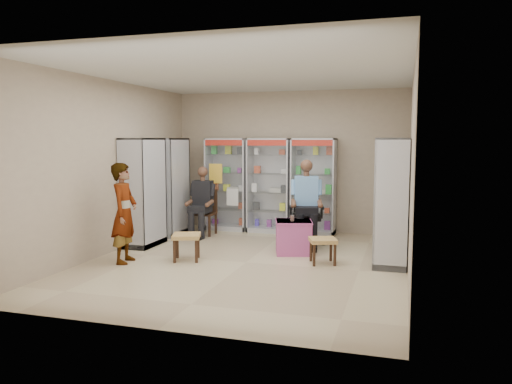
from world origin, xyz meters
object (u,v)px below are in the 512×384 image
(cabinet_back_left, at_px, (228,184))
(cabinet_right_far, at_px, (393,195))
(cabinet_back_mid, at_px, (269,185))
(office_chair, at_px, (306,214))
(pink_trunk, at_px, (293,237))
(woven_stool_b, at_px, (187,247))
(cabinet_left_far, at_px, (170,187))
(cabinet_left_near, at_px, (143,192))
(cabinet_back_right, at_px, (314,187))
(standing_man, at_px, (124,213))
(woven_stool_a, at_px, (323,251))
(cabinet_right_near, at_px, (392,202))
(seated_shopkeeper, at_px, (306,206))
(wooden_chair, at_px, (204,212))

(cabinet_back_left, bearing_deg, cabinet_right_far, -17.75)
(cabinet_back_mid, bearing_deg, office_chair, -47.62)
(pink_trunk, relative_size, woven_stool_b, 1.37)
(cabinet_left_far, xyz_separation_m, cabinet_left_near, (0.00, -1.10, 0.00))
(cabinet_back_right, height_order, standing_man, cabinet_back_right)
(cabinet_back_right, xyz_separation_m, standing_man, (-2.47, -3.28, -0.20))
(cabinet_left_near, bearing_deg, cabinet_back_right, 125.65)
(woven_stool_a, bearing_deg, standing_man, -164.86)
(cabinet_back_mid, xyz_separation_m, office_chair, (1.02, -1.12, -0.41))
(cabinet_right_near, height_order, seated_shopkeeper, cabinet_right_near)
(cabinet_left_near, height_order, woven_stool_b, cabinet_left_near)
(wooden_chair, bearing_deg, cabinet_back_mid, 31.31)
(cabinet_back_left, height_order, standing_man, cabinet_back_left)
(cabinet_left_far, height_order, seated_shopkeeper, cabinet_left_far)
(cabinet_back_mid, height_order, office_chair, cabinet_back_mid)
(cabinet_left_far, bearing_deg, pink_trunk, 71.64)
(wooden_chair, bearing_deg, woven_stool_a, -32.10)
(cabinet_back_mid, distance_m, cabinet_left_near, 2.77)
(woven_stool_a, height_order, standing_man, standing_man)
(cabinet_right_near, height_order, standing_man, cabinet_right_near)
(wooden_chair, bearing_deg, cabinet_left_far, -163.61)
(cabinet_back_right, relative_size, standing_man, 1.24)
(cabinet_back_right, bearing_deg, cabinet_right_far, -34.73)
(cabinet_back_left, relative_size, wooden_chair, 2.13)
(seated_shopkeeper, bearing_deg, woven_stool_b, -147.67)
(cabinet_back_right, height_order, woven_stool_a, cabinet_back_right)
(pink_trunk, bearing_deg, cabinet_back_mid, 116.74)
(cabinet_back_left, xyz_separation_m, standing_man, (-0.57, -3.28, -0.20))
(cabinet_right_near, xyz_separation_m, seated_shopkeeper, (-1.56, 1.06, -0.25))
(wooden_chair, relative_size, woven_stool_a, 2.30)
(cabinet_back_mid, height_order, cabinet_left_far, same)
(cabinet_left_near, distance_m, woven_stool_b, 1.70)
(wooden_chair, height_order, woven_stool_a, wooden_chair)
(cabinet_back_left, height_order, pink_trunk, cabinet_back_left)
(cabinet_left_far, bearing_deg, cabinet_back_mid, 116.32)
(cabinet_right_far, bearing_deg, wooden_chair, 83.96)
(cabinet_right_far, xyz_separation_m, cabinet_left_far, (-4.46, 0.20, 0.00))
(cabinet_right_near, relative_size, office_chair, 1.69)
(woven_stool_b, distance_m, standing_man, 1.14)
(cabinet_back_right, xyz_separation_m, office_chair, (0.07, -1.12, -0.41))
(cabinet_back_left, xyz_separation_m, cabinet_left_near, (-0.93, -2.03, 0.00))
(cabinet_back_right, distance_m, cabinet_left_near, 3.48)
(woven_stool_b, bearing_deg, pink_trunk, 32.64)
(cabinet_back_mid, distance_m, cabinet_left_far, 2.10)
(cabinet_back_left, xyz_separation_m, cabinet_back_mid, (0.95, 0.00, 0.00))
(woven_stool_a, bearing_deg, cabinet_right_near, 12.12)
(cabinet_left_far, xyz_separation_m, standing_man, (0.36, -2.35, -0.20))
(standing_man, bearing_deg, cabinet_right_far, -71.48)
(cabinet_back_left, distance_m, cabinet_back_right, 1.90)
(cabinet_back_mid, xyz_separation_m, cabinet_left_far, (-1.88, -0.93, 0.00))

